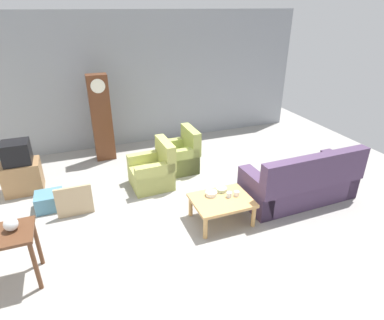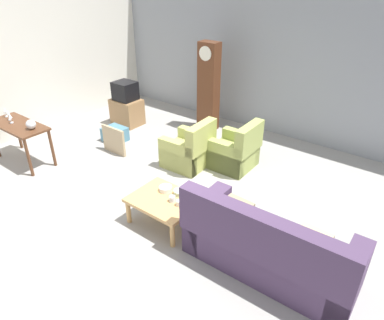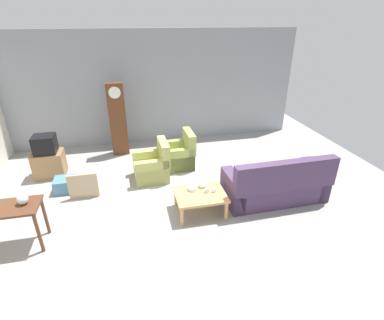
# 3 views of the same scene
# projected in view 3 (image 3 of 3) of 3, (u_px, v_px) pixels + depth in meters

# --- Properties ---
(ground_plane) EXTENTS (10.40, 10.40, 0.00)m
(ground_plane) POSITION_uv_depth(u_px,v_px,m) (180.00, 203.00, 6.05)
(ground_plane) COLOR #999691
(garage_door_wall) EXTENTS (8.40, 0.16, 3.20)m
(garage_door_wall) POSITION_uv_depth(u_px,v_px,m) (156.00, 88.00, 8.50)
(garage_door_wall) COLOR gray
(garage_door_wall) RESTS_ON ground_plane
(couch_floral) EXTENTS (2.12, 0.92, 1.04)m
(couch_floral) POSITION_uv_depth(u_px,v_px,m) (276.00, 185.00, 6.00)
(couch_floral) COLOR #4C3856
(couch_floral) RESTS_ON ground_plane
(armchair_olive_near) EXTENTS (0.82, 0.79, 0.92)m
(armchair_olive_near) POSITION_uv_depth(u_px,v_px,m) (153.00, 167.00, 6.86)
(armchair_olive_near) COLOR tan
(armchair_olive_near) RESTS_ON ground_plane
(armchair_olive_far) EXTENTS (0.80, 0.77, 0.92)m
(armchair_olive_far) POSITION_uv_depth(u_px,v_px,m) (179.00, 155.00, 7.42)
(armchair_olive_far) COLOR #A0AD58
(armchair_olive_far) RESTS_ON ground_plane
(coffee_table_wood) EXTENTS (0.96, 0.76, 0.42)m
(coffee_table_wood) POSITION_uv_depth(u_px,v_px,m) (200.00, 196.00, 5.62)
(coffee_table_wood) COLOR tan
(coffee_table_wood) RESTS_ON ground_plane
(grandfather_clock) EXTENTS (0.44, 0.30, 1.96)m
(grandfather_clock) POSITION_uv_depth(u_px,v_px,m) (118.00, 119.00, 7.85)
(grandfather_clock) COLOR #562D19
(grandfather_clock) RESTS_ON ground_plane
(tv_stand_cabinet) EXTENTS (0.68, 0.52, 0.61)m
(tv_stand_cabinet) POSITION_uv_depth(u_px,v_px,m) (49.00, 164.00, 6.98)
(tv_stand_cabinet) COLOR #997047
(tv_stand_cabinet) RESTS_ON ground_plane
(tv_crt) EXTENTS (0.48, 0.44, 0.42)m
(tv_crt) POSITION_uv_depth(u_px,v_px,m) (45.00, 144.00, 6.75)
(tv_crt) COLOR black
(tv_crt) RESTS_ON tv_stand_cabinet
(framed_picture_leaning) EXTENTS (0.60, 0.05, 0.56)m
(framed_picture_leaning) POSITION_uv_depth(u_px,v_px,m) (83.00, 186.00, 6.12)
(framed_picture_leaning) COLOR tan
(framed_picture_leaning) RESTS_ON ground_plane
(storage_box_blue) EXTENTS (0.47, 0.41, 0.30)m
(storage_box_blue) POSITION_uv_depth(u_px,v_px,m) (66.00, 185.00, 6.43)
(storage_box_blue) COLOR teal
(storage_box_blue) RESTS_ON ground_plane
(glass_dome_cloche) EXTENTS (0.17, 0.17, 0.17)m
(glass_dome_cloche) POSITION_uv_depth(u_px,v_px,m) (22.00, 199.00, 4.64)
(glass_dome_cloche) COLOR silver
(glass_dome_cloche) RESTS_ON console_table_dark
(cup_white_porcelain) EXTENTS (0.09, 0.09, 0.08)m
(cup_white_porcelain) POSITION_uv_depth(u_px,v_px,m) (214.00, 190.00, 5.64)
(cup_white_porcelain) COLOR white
(cup_white_porcelain) RESTS_ON coffee_table_wood
(cup_blue_rimmed) EXTENTS (0.09, 0.09, 0.09)m
(cup_blue_rimmed) POSITION_uv_depth(u_px,v_px,m) (207.00, 190.00, 5.62)
(cup_blue_rimmed) COLOR silver
(cup_blue_rimmed) RESTS_ON coffee_table_wood
(bowl_white_stacked) EXTENTS (0.19, 0.19, 0.07)m
(bowl_white_stacked) POSITION_uv_depth(u_px,v_px,m) (193.00, 188.00, 5.71)
(bowl_white_stacked) COLOR white
(bowl_white_stacked) RESTS_ON coffee_table_wood
(bowl_shallow_green) EXTENTS (0.19, 0.19, 0.06)m
(bowl_shallow_green) POSITION_uv_depth(u_px,v_px,m) (203.00, 185.00, 5.81)
(bowl_shallow_green) COLOR #B2C69E
(bowl_shallow_green) RESTS_ON coffee_table_wood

